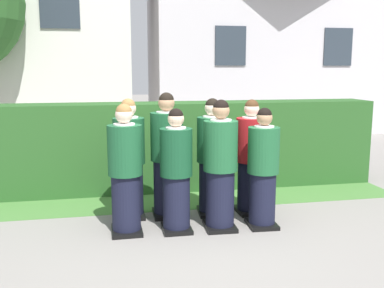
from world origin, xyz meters
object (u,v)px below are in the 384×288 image
(student_front_row_0, at_px, (125,173))
(student_in_red_blazer, at_px, (251,160))
(student_front_row_2, at_px, (220,168))
(student_rear_row_1, at_px, (167,158))
(student_front_row_1, at_px, (176,174))
(student_front_row_3, at_px, (263,171))
(student_rear_row_0, at_px, (129,161))
(student_rear_row_2, at_px, (212,160))

(student_front_row_0, relative_size, student_in_red_blazer, 1.00)
(student_front_row_2, distance_m, student_rear_row_1, 0.86)
(student_front_row_1, relative_size, student_front_row_2, 0.94)
(student_front_row_3, height_order, student_rear_row_1, student_rear_row_1)
(student_front_row_1, bearing_deg, student_front_row_0, 175.77)
(student_rear_row_0, xyz_separation_m, student_rear_row_2, (1.13, -0.09, -0.00))
(student_front_row_1, relative_size, student_front_row_3, 1.00)
(student_front_row_2, relative_size, student_rear_row_1, 0.96)
(student_front_row_0, bearing_deg, student_in_red_blazer, 14.48)
(student_in_red_blazer, bearing_deg, student_front_row_1, -156.25)
(student_front_row_0, xyz_separation_m, student_rear_row_0, (0.08, 0.60, 0.01))
(student_rear_row_2, bearing_deg, student_front_row_2, -93.61)
(student_rear_row_0, bearing_deg, student_front_row_2, -31.70)
(student_in_red_blazer, bearing_deg, student_front_row_3, -92.32)
(student_front_row_0, bearing_deg, student_front_row_2, -3.62)
(student_front_row_1, xyz_separation_m, student_front_row_2, (0.56, -0.03, 0.05))
(student_front_row_1, distance_m, student_in_red_blazer, 1.24)
(student_rear_row_2, xyz_separation_m, student_in_red_blazer, (0.54, -0.06, -0.01))
(student_front_row_2, height_order, student_rear_row_0, student_front_row_2)
(student_front_row_2, xyz_separation_m, student_rear_row_2, (0.04, 0.58, -0.01))
(student_rear_row_0, distance_m, student_rear_row_2, 1.14)
(student_front_row_2, relative_size, student_front_row_3, 1.07)
(student_rear_row_0, distance_m, student_in_red_blazer, 1.68)
(student_in_red_blazer, bearing_deg, student_rear_row_1, 175.22)
(student_front_row_0, height_order, student_front_row_1, student_front_row_0)
(student_front_row_0, relative_size, student_front_row_1, 1.04)
(student_front_row_2, bearing_deg, student_front_row_0, 176.38)
(student_front_row_2, bearing_deg, student_rear_row_2, 86.39)
(student_front_row_2, relative_size, student_in_red_blazer, 1.03)
(student_front_row_0, height_order, student_rear_row_2, student_rear_row_2)
(student_rear_row_0, relative_size, student_in_red_blazer, 1.02)
(student_rear_row_2, bearing_deg, student_rear_row_1, 176.29)
(student_front_row_0, relative_size, student_front_row_3, 1.04)
(student_front_row_0, height_order, student_front_row_3, student_front_row_0)
(student_rear_row_1, height_order, student_rear_row_2, student_rear_row_1)
(student_rear_row_2, height_order, student_in_red_blazer, student_rear_row_2)
(student_rear_row_2, bearing_deg, student_in_red_blazer, -6.01)
(student_rear_row_0, bearing_deg, student_front_row_0, -97.95)
(student_front_row_1, height_order, student_rear_row_0, student_rear_row_0)
(student_front_row_3, distance_m, student_rear_row_1, 1.32)
(student_front_row_0, distance_m, student_rear_row_0, 0.61)
(student_rear_row_1, bearing_deg, student_rear_row_2, -3.71)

